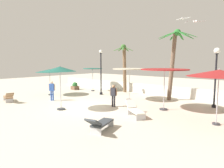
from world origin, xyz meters
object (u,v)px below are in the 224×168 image
at_px(lounge_chair_1, 135,110).
at_px(lounge_chair_2, 9,97).
at_px(seagull_2, 195,21).
at_px(lounge_chair_0, 100,123).
at_px(lamp_post_2, 101,69).
at_px(palm_tree_1, 174,56).
at_px(seagull_1, 183,19).
at_px(guest_0, 52,89).
at_px(planter, 75,86).
at_px(patio_umbrella_3, 129,70).
at_px(lamp_post_1, 216,69).
at_px(patio_umbrella_0, 50,71).
at_px(guest_1, 113,94).
at_px(patio_umbrella_1, 60,70).
at_px(palm_tree_0, 124,63).
at_px(patio_umbrella_4, 93,70).
at_px(patio_umbrella_2, 219,73).
at_px(patio_umbrella_5, 165,71).

relative_size(lounge_chair_1, lounge_chair_2, 0.97).
bearing_deg(seagull_2, lounge_chair_0, -108.56).
bearing_deg(lamp_post_2, palm_tree_1, 15.19).
distance_m(lounge_chair_2, seagull_2, 14.48).
height_order(lamp_post_2, seagull_1, seagull_1).
distance_m(guest_0, planter, 6.43).
height_order(patio_umbrella_3, lounge_chair_2, patio_umbrella_3).
distance_m(palm_tree_1, lamp_post_1, 3.44).
relative_size(patio_umbrella_0, lounge_chair_2, 1.31).
distance_m(lamp_post_1, guest_1, 7.20).
bearing_deg(patio_umbrella_0, seagull_1, 28.16).
relative_size(patio_umbrella_0, lounge_chair_0, 1.30).
relative_size(patio_umbrella_1, seagull_2, 2.85).
distance_m(patio_umbrella_1, palm_tree_0, 9.02).
height_order(patio_umbrella_1, guest_1, patio_umbrella_1).
distance_m(patio_umbrella_4, planter, 3.04).
bearing_deg(lamp_post_2, lounge_chair_0, -46.08).
height_order(patio_umbrella_2, seagull_1, seagull_1).
bearing_deg(guest_0, patio_umbrella_1, -22.95).
height_order(patio_umbrella_2, lamp_post_1, lamp_post_1).
height_order(patio_umbrella_2, palm_tree_1, palm_tree_1).
bearing_deg(lounge_chair_0, patio_umbrella_2, 50.94).
bearing_deg(patio_umbrella_3, lounge_chair_2, -134.80).
height_order(patio_umbrella_4, lamp_post_2, lamp_post_2).
relative_size(palm_tree_0, palm_tree_1, 0.86).
bearing_deg(planter, palm_tree_0, 23.71).
bearing_deg(patio_umbrella_4, patio_umbrella_5, -15.79).
bearing_deg(patio_umbrella_3, lounge_chair_1, -49.87).
xyz_separation_m(patio_umbrella_0, lamp_post_2, (3.43, 3.37, 0.13)).
bearing_deg(palm_tree_1, guest_1, -113.40).
xyz_separation_m(guest_1, seagull_1, (2.60, 5.33, 5.58)).
relative_size(lamp_post_1, seagull_1, 3.52).
xyz_separation_m(guest_0, seagull_1, (7.83, 6.92, 5.55)).
height_order(patio_umbrella_4, lamp_post_1, lamp_post_1).
bearing_deg(seagull_1, palm_tree_0, 174.30).
bearing_deg(patio_umbrella_2, seagull_2, 142.20).
xyz_separation_m(lounge_chair_0, lounge_chair_1, (-0.30, 3.20, -0.01)).
xyz_separation_m(patio_umbrella_2, planter, (-15.43, 3.27, -2.23)).
bearing_deg(lamp_post_1, palm_tree_0, 170.35).
distance_m(guest_0, seagull_2, 11.52).
bearing_deg(lamp_post_2, patio_umbrella_2, -14.37).
relative_size(lamp_post_1, lamp_post_2, 0.96).
xyz_separation_m(patio_umbrella_1, patio_umbrella_4, (-4.49, 7.16, -0.37)).
distance_m(patio_umbrella_0, palm_tree_1, 11.18).
bearing_deg(lamp_post_2, lamp_post_1, 7.29).
relative_size(patio_umbrella_0, seagull_1, 2.17).
xyz_separation_m(lounge_chair_1, seagull_2, (2.30, 2.75, 5.13)).
height_order(palm_tree_0, guest_1, palm_tree_0).
relative_size(patio_umbrella_4, seagull_1, 2.20).
distance_m(palm_tree_0, lounge_chair_1, 9.68).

